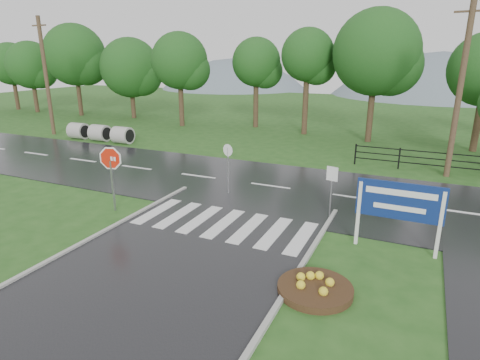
% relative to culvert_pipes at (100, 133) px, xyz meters
% --- Properties ---
extents(ground, '(120.00, 120.00, 0.00)m').
position_rel_culvert_pipes_xyz_m(ground, '(15.26, -15.00, -0.60)').
color(ground, '#25521B').
rests_on(ground, ground).
extents(main_road, '(90.00, 8.00, 0.04)m').
position_rel_culvert_pipes_xyz_m(main_road, '(15.26, -5.00, -0.60)').
color(main_road, black).
rests_on(main_road, ground).
extents(crosswalk, '(6.50, 2.80, 0.02)m').
position_rel_culvert_pipes_xyz_m(crosswalk, '(15.26, -10.00, -0.54)').
color(crosswalk, silver).
rests_on(crosswalk, ground).
extents(fence_west, '(9.58, 0.08, 1.20)m').
position_rel_culvert_pipes_xyz_m(fence_west, '(23.01, 1.00, 0.12)').
color(fence_west, black).
rests_on(fence_west, ground).
extents(hills, '(102.00, 48.00, 48.00)m').
position_rel_culvert_pipes_xyz_m(hills, '(18.75, 50.00, -16.14)').
color(hills, slate).
rests_on(hills, ground).
extents(treeline, '(83.20, 5.20, 10.00)m').
position_rel_culvert_pipes_xyz_m(treeline, '(16.26, 9.00, -0.60)').
color(treeline, '#164515').
rests_on(treeline, ground).
extents(culvert_pipes, '(5.50, 1.20, 1.20)m').
position_rel_culvert_pipes_xyz_m(culvert_pipes, '(0.00, 0.00, 0.00)').
color(culvert_pipes, '#9E9B93').
rests_on(culvert_pipes, ground).
extents(stop_sign, '(1.22, 0.32, 2.82)m').
position_rel_culvert_pipes_xyz_m(stop_sign, '(10.57, -10.53, 1.35)').
color(stop_sign, '#939399').
rests_on(stop_sign, ground).
extents(estate_billboard, '(2.64, 0.11, 2.31)m').
position_rel_culvert_pipes_xyz_m(estate_billboard, '(21.22, -9.56, 0.99)').
color(estate_billboard, silver).
rests_on(estate_billboard, ground).
extents(flower_bed, '(2.01, 2.01, 0.40)m').
position_rel_culvert_pipes_xyz_m(flower_bed, '(19.50, -13.00, -0.45)').
color(flower_bed, '#332111').
rests_on(flower_bed, ground).
extents(reg_sign_small, '(0.45, 0.12, 2.05)m').
position_rel_culvert_pipes_xyz_m(reg_sign_small, '(18.70, -7.63, 0.86)').
color(reg_sign_small, '#939399').
rests_on(reg_sign_small, ground).
extents(reg_sign_round, '(0.53, 0.17, 2.33)m').
position_rel_culvert_pipes_xyz_m(reg_sign_round, '(13.88, -6.79, 0.86)').
color(reg_sign_round, '#939399').
rests_on(reg_sign_round, ground).
extents(utility_pole_west, '(1.58, 0.30, 8.90)m').
position_rel_culvert_pipes_xyz_m(utility_pole_west, '(-5.35, 0.50, 3.92)').
color(utility_pole_west, '#473523').
rests_on(utility_pole_west, ground).
extents(utility_pole_east, '(1.54, 0.34, 8.71)m').
position_rel_culvert_pipes_xyz_m(utility_pole_east, '(23.05, 0.50, 3.83)').
color(utility_pole_east, '#473523').
rests_on(utility_pole_east, ground).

